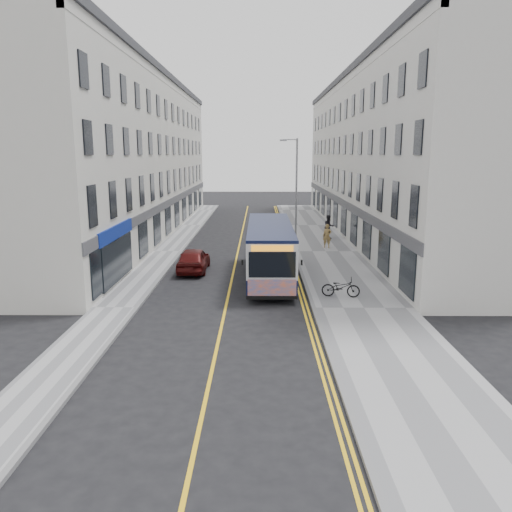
{
  "coord_description": "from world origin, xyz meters",
  "views": [
    {
      "loc": [
        1.53,
        -22.73,
        6.92
      ],
      "look_at": [
        1.37,
        3.09,
        1.6
      ],
      "focal_mm": 35.0,
      "sensor_mm": 36.0,
      "label": 1
    }
  ],
  "objects_px": {
    "city_bus": "(270,249)",
    "streetlamp": "(295,189)",
    "car_white": "(262,228)",
    "car_maroon": "(193,260)",
    "pedestrian_far": "(329,227)",
    "bicycle": "(341,287)",
    "pedestrian_near": "(327,236)"
  },
  "relations": [
    {
      "from": "city_bus",
      "to": "car_white",
      "type": "xyz_separation_m",
      "value": [
        -0.32,
        14.89,
        -0.97
      ]
    },
    {
      "from": "city_bus",
      "to": "pedestrian_far",
      "type": "distance_m",
      "value": 13.59
    },
    {
      "from": "pedestrian_near",
      "to": "streetlamp",
      "type": "bearing_deg",
      "value": -178.05
    },
    {
      "from": "pedestrian_near",
      "to": "pedestrian_far",
      "type": "height_order",
      "value": "pedestrian_far"
    },
    {
      "from": "city_bus",
      "to": "pedestrian_near",
      "type": "xyz_separation_m",
      "value": [
        4.39,
        8.7,
        -0.68
      ]
    },
    {
      "from": "car_white",
      "to": "car_maroon",
      "type": "bearing_deg",
      "value": -109.71
    },
    {
      "from": "pedestrian_far",
      "to": "car_white",
      "type": "bearing_deg",
      "value": 134.47
    },
    {
      "from": "city_bus",
      "to": "pedestrian_far",
      "type": "bearing_deg",
      "value": 68.15
    },
    {
      "from": "pedestrian_near",
      "to": "car_white",
      "type": "relative_size",
      "value": 0.41
    },
    {
      "from": "city_bus",
      "to": "car_maroon",
      "type": "height_order",
      "value": "city_bus"
    },
    {
      "from": "pedestrian_near",
      "to": "car_maroon",
      "type": "relative_size",
      "value": 0.41
    },
    {
      "from": "pedestrian_far",
      "to": "bicycle",
      "type": "bearing_deg",
      "value": -118.28
    },
    {
      "from": "bicycle",
      "to": "car_white",
      "type": "distance_m",
      "value": 19.41
    },
    {
      "from": "streetlamp",
      "to": "bicycle",
      "type": "bearing_deg",
      "value": -84.49
    },
    {
      "from": "city_bus",
      "to": "pedestrian_far",
      "type": "height_order",
      "value": "city_bus"
    },
    {
      "from": "streetlamp",
      "to": "pedestrian_near",
      "type": "height_order",
      "value": "streetlamp"
    },
    {
      "from": "car_white",
      "to": "car_maroon",
      "type": "relative_size",
      "value": 1.01
    },
    {
      "from": "city_bus",
      "to": "pedestrian_near",
      "type": "bearing_deg",
      "value": 63.22
    },
    {
      "from": "pedestrian_far",
      "to": "car_maroon",
      "type": "height_order",
      "value": "pedestrian_far"
    },
    {
      "from": "streetlamp",
      "to": "city_bus",
      "type": "xyz_separation_m",
      "value": [
        -2.04,
        -9.32,
        -2.71
      ]
    },
    {
      "from": "streetlamp",
      "to": "bicycle",
      "type": "height_order",
      "value": "streetlamp"
    },
    {
      "from": "car_white",
      "to": "streetlamp",
      "type": "bearing_deg",
      "value": -69.13
    },
    {
      "from": "city_bus",
      "to": "bicycle",
      "type": "distance_m",
      "value": 5.45
    },
    {
      "from": "car_white",
      "to": "car_maroon",
      "type": "xyz_separation_m",
      "value": [
        -4.19,
        -13.26,
        0.02
      ]
    },
    {
      "from": "city_bus",
      "to": "pedestrian_far",
      "type": "xyz_separation_m",
      "value": [
        5.05,
        12.6,
        -0.58
      ]
    },
    {
      "from": "city_bus",
      "to": "streetlamp",
      "type": "bearing_deg",
      "value": 77.63
    },
    {
      "from": "streetlamp",
      "to": "pedestrian_near",
      "type": "distance_m",
      "value": 4.17
    },
    {
      "from": "bicycle",
      "to": "pedestrian_far",
      "type": "bearing_deg",
      "value": 3.32
    },
    {
      "from": "pedestrian_far",
      "to": "pedestrian_near",
      "type": "bearing_deg",
      "value": -122.1
    },
    {
      "from": "streetlamp",
      "to": "bicycle",
      "type": "relative_size",
      "value": 4.38
    },
    {
      "from": "car_maroon",
      "to": "bicycle",
      "type": "bearing_deg",
      "value": 143.9
    },
    {
      "from": "streetlamp",
      "to": "pedestrian_far",
      "type": "bearing_deg",
      "value": 47.46
    }
  ]
}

